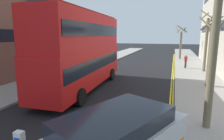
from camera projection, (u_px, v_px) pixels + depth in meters
sidewalk_right at (200, 84)px, 15.50m from camera, size 4.00×80.00×0.14m
sidewalk_left at (63, 74)px, 19.49m from camera, size 4.00×80.00×0.14m
kerb_line_outer at (173, 89)px, 14.29m from camera, size 0.10×56.00×0.01m
kerb_line_inner at (171, 89)px, 14.34m from camera, size 0.10×56.00×0.01m
double_decker_bus_away at (83, 49)px, 13.97m from camera, size 3.16×10.91×5.64m
pedestrian_far at (186, 61)px, 22.56m from camera, size 0.34×0.22×1.62m
street_tree_near at (206, 43)px, 20.17m from camera, size 1.51×1.51×6.50m
street_tree_mid at (210, 52)px, 14.30m from camera, size 1.86×1.84×5.35m
street_tree_far at (214, 47)px, 7.56m from camera, size 1.77×1.70×6.99m
street_tree_distant at (181, 43)px, 31.05m from camera, size 1.90×1.79×5.46m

